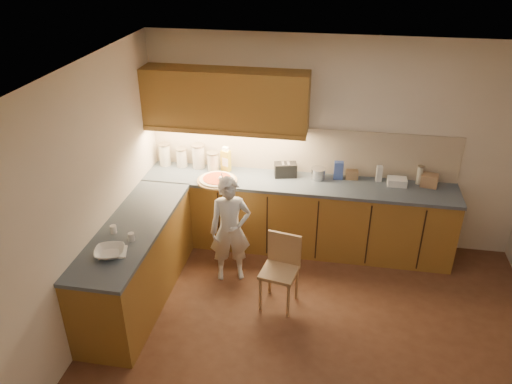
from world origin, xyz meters
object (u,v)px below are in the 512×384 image
pizza_on_board (217,180)px  child (230,230)px  toaster (285,170)px  oil_jug (226,160)px  wooden_chair (281,265)px

pizza_on_board → child: size_ratio=0.38×
toaster → pizza_on_board: bearing=-173.3°
pizza_on_board → child: child is taller
toaster → oil_jug: bearing=165.4°
wooden_chair → oil_jug: (-0.87, 1.23, 0.60)m
pizza_on_board → wooden_chair: (0.91, -0.92, -0.47)m
child → wooden_chair: size_ratio=1.57×
oil_jug → pizza_on_board: bearing=-97.1°
pizza_on_board → wooden_chair: pizza_on_board is taller
child → wooden_chair: child is taller
toaster → wooden_chair: bearing=-97.8°
oil_jug → toaster: 0.75m
pizza_on_board → oil_jug: (0.04, 0.30, 0.13)m
child → toaster: bearing=43.4°
oil_jug → wooden_chair: bearing=-54.7°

